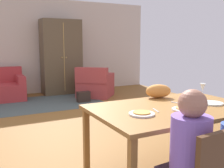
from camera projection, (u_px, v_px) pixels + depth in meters
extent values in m
cube|color=brown|center=(82.00, 122.00, 4.83)|extent=(6.83, 6.55, 0.02)
cube|color=beige|center=(40.00, 46.00, 7.54)|extent=(6.83, 0.10, 2.70)
cube|color=olive|center=(172.00, 108.00, 2.82)|extent=(1.73, 1.10, 0.04)
cube|color=olive|center=(86.00, 140.00, 2.94)|extent=(0.06, 0.06, 0.72)
cube|color=olive|center=(193.00, 121.00, 3.67)|extent=(0.06, 0.06, 0.72)
cylinder|color=silver|center=(142.00, 114.00, 2.49)|extent=(0.25, 0.25, 0.02)
cylinder|color=gold|center=(142.00, 112.00, 2.49)|extent=(0.17, 0.17, 0.01)
cylinder|color=silver|center=(184.00, 110.00, 2.66)|extent=(0.25, 0.25, 0.02)
cylinder|color=#D99C50|center=(184.00, 108.00, 2.65)|extent=(0.17, 0.17, 0.01)
cylinder|color=white|center=(212.00, 103.00, 2.94)|extent=(0.25, 0.25, 0.02)
cylinder|color=silver|center=(202.00, 98.00, 3.26)|extent=(0.06, 0.06, 0.01)
cylinder|color=silver|center=(202.00, 94.00, 3.25)|extent=(0.01, 0.01, 0.09)
cone|color=silver|center=(203.00, 87.00, 3.23)|extent=(0.07, 0.07, 0.09)
cube|color=silver|center=(156.00, 110.00, 2.65)|extent=(0.06, 0.15, 0.01)
cube|color=silver|center=(177.00, 103.00, 2.97)|extent=(0.06, 0.17, 0.01)
cube|color=#4D2F1A|center=(219.00, 162.00, 1.73)|extent=(0.42, 0.07, 0.42)
cylinder|color=#835FC1|center=(190.00, 146.00, 1.94)|extent=(0.30, 0.30, 0.46)
sphere|color=#A36B55|center=(192.00, 104.00, 1.89)|extent=(0.21, 0.21, 0.21)
ellipsoid|color=#D7863C|center=(158.00, 91.00, 3.27)|extent=(0.35, 0.26, 0.17)
cube|color=#44504D|center=(46.00, 103.00, 6.37)|extent=(2.60, 1.80, 0.01)
cube|color=#A52F31|center=(20.00, 79.00, 6.77)|extent=(0.18, 0.84, 0.20)
cube|color=#A33937|center=(96.00, 89.00, 7.14)|extent=(1.19, 1.19, 0.42)
cube|color=#A33937|center=(91.00, 75.00, 6.75)|extent=(0.77, 0.71, 0.40)
cube|color=#A33937|center=(107.00, 78.00, 7.01)|extent=(0.69, 0.75, 0.20)
cube|color=#A33937|center=(84.00, 77.00, 7.18)|extent=(0.69, 0.75, 0.20)
cube|color=brown|center=(61.00, 57.00, 7.47)|extent=(1.10, 0.56, 2.10)
cube|color=tan|center=(64.00, 57.00, 7.23)|extent=(0.02, 0.01, 1.89)
sphere|color=tan|center=(62.00, 58.00, 7.19)|extent=(0.04, 0.04, 0.04)
sphere|color=tan|center=(66.00, 57.00, 7.25)|extent=(0.04, 0.04, 0.04)
cube|color=#2F221B|center=(83.00, 97.00, 6.47)|extent=(0.32, 0.16, 0.26)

